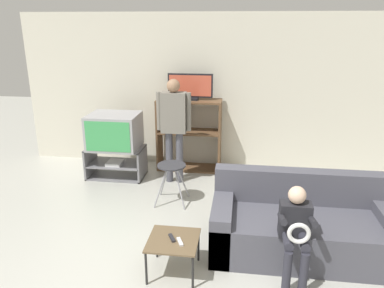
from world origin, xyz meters
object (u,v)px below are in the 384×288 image
object	(u,v)px
remote_control_white	(180,242)
media_shelf	(189,134)
snack_table	(173,243)
television_flat	(190,87)
remote_control_black	(172,238)
television_main	(114,131)
tv_stand	(116,162)
person_standing_adult	(174,121)
folding_stool	(172,170)
person_seated_child	(296,228)
couch	(302,227)

from	to	relation	value
remote_control_white	media_shelf	bearing A→B (deg)	72.61
snack_table	remote_control_white	distance (m)	0.10
television_flat	remote_control_black	distance (m)	3.03
television_main	remote_control_white	bearing A→B (deg)	-58.49
tv_stand	person_standing_adult	xyz separation A→B (m)	(0.99, -0.07, 0.75)
television_flat	snack_table	xyz separation A→B (m)	(0.23, -2.85, -1.08)
tv_stand	folding_stool	bearing A→B (deg)	-36.20
tv_stand	remote_control_white	bearing A→B (deg)	-58.35
tv_stand	folding_stool	size ratio (longest dim) A/B	1.60
snack_table	remote_control_black	size ratio (longest dim) A/B	3.49
person_seated_child	couch	bearing A→B (deg)	73.65
folding_stool	person_seated_child	xyz separation A→B (m)	(1.49, -1.50, 0.10)
television_main	couch	world-z (taller)	television_main
television_main	couch	xyz separation A→B (m)	(2.72, -1.77, -0.48)
remote_control_white	couch	xyz separation A→B (m)	(1.26, 0.61, -0.10)
media_shelf	television_main	bearing A→B (deg)	-156.51
remote_control_white	television_main	bearing A→B (deg)	97.65
person_standing_adult	television_flat	bearing A→B (deg)	73.91
television_flat	snack_table	bearing A→B (deg)	-85.37
media_shelf	folding_stool	distance (m)	1.31
media_shelf	remote_control_black	distance (m)	2.84
media_shelf	person_standing_adult	size ratio (longest dim) A/B	0.74
person_seated_child	remote_control_black	bearing A→B (deg)	-178.56
snack_table	person_seated_child	distance (m)	1.20
television_flat	couch	size ratio (longest dim) A/B	0.38
television_flat	folding_stool	world-z (taller)	television_flat
tv_stand	television_flat	xyz separation A→B (m)	(1.16, 0.52, 1.17)
television_main	remote_control_white	world-z (taller)	television_main
tv_stand	television_flat	size ratio (longest dim) A/B	1.24
television_main	television_flat	distance (m)	1.42
person_standing_adult	person_seated_child	world-z (taller)	person_standing_adult
remote_control_white	person_standing_adult	size ratio (longest dim) A/B	0.09
media_shelf	remote_control_white	size ratio (longest dim) A/B	8.45
person_standing_adult	person_seated_child	bearing A→B (deg)	-54.54
media_shelf	person_seated_child	distance (m)	3.14
remote_control_white	couch	size ratio (longest dim) A/B	0.07
tv_stand	remote_control_white	xyz separation A→B (m)	(1.46, -2.38, 0.14)
television_flat	remote_control_black	xyz separation A→B (m)	(0.22, -2.84, -1.03)
television_flat	couch	distance (m)	2.99
snack_table	couch	xyz separation A→B (m)	(1.33, 0.57, -0.05)
person_standing_adult	person_seated_child	distance (m)	2.75
remote_control_black	folding_stool	bearing A→B (deg)	73.71
tv_stand	snack_table	bearing A→B (deg)	-59.17
tv_stand	snack_table	size ratio (longest dim) A/B	1.82
television_flat	remote_control_white	bearing A→B (deg)	-83.97
media_shelf	remote_control_black	world-z (taller)	media_shelf
television_flat	couch	xyz separation A→B (m)	(1.56, -2.28, -1.13)
media_shelf	person_standing_adult	world-z (taller)	person_standing_adult
snack_table	couch	bearing A→B (deg)	23.04
snack_table	remote_control_white	xyz separation A→B (m)	(0.08, -0.05, 0.05)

